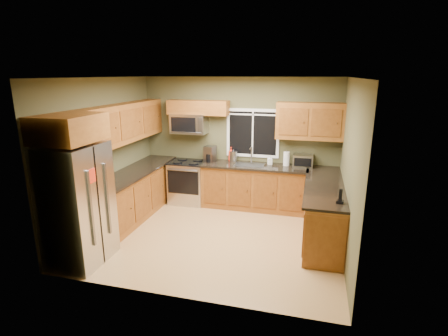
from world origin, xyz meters
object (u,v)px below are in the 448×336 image
at_px(range, 188,182).
at_px(kettle, 233,156).
at_px(coffee_maker, 210,154).
at_px(paper_towel_roll, 286,159).
at_px(toaster_oven, 303,161).
at_px(soap_bottle_a, 231,154).
at_px(microwave, 189,124).
at_px(cordless_phone, 340,199).
at_px(refrigerator, 78,205).
at_px(soap_bottle_b, 270,160).

relative_size(range, kettle, 3.35).
xyz_separation_m(coffee_maker, paper_towel_roll, (1.60, 0.07, -0.01)).
relative_size(toaster_oven, soap_bottle_a, 1.32).
height_order(coffee_maker, kettle, coffee_maker).
bearing_deg(range, microwave, 90.02).
bearing_deg(soap_bottle_a, cordless_phone, -44.16).
relative_size(range, toaster_oven, 2.36).
xyz_separation_m(toaster_oven, soap_bottle_a, (-1.52, 0.08, 0.03)).
distance_m(coffee_maker, soap_bottle_a, 0.45).
bearing_deg(soap_bottle_a, coffee_maker, -159.36).
distance_m(refrigerator, range, 2.89).
height_order(kettle, paper_towel_roll, paper_towel_roll).
xyz_separation_m(microwave, cordless_phone, (3.03, -1.97, -0.72)).
bearing_deg(toaster_oven, soap_bottle_a, 176.85).
bearing_deg(cordless_phone, microwave, 146.92).
xyz_separation_m(refrigerator, cordless_phone, (3.72, 0.93, 0.10)).
bearing_deg(soap_bottle_a, kettle, -36.29).
height_order(soap_bottle_b, cordless_phone, cordless_phone).
relative_size(range, soap_bottle_b, 4.96).
distance_m(soap_bottle_a, soap_bottle_b, 0.86).
height_order(kettle, soap_bottle_a, soap_bottle_a).
height_order(coffee_maker, soap_bottle_b, coffee_maker).
xyz_separation_m(microwave, kettle, (0.97, 0.04, -0.66)).
bearing_deg(range, soap_bottle_a, 14.36).
bearing_deg(range, toaster_oven, 3.48).
height_order(microwave, soap_bottle_a, microwave).
bearing_deg(paper_towel_roll, kettle, 178.23).
relative_size(soap_bottle_a, soap_bottle_b, 1.59).
relative_size(microwave, cordless_phone, 3.50).
relative_size(coffee_maker, soap_bottle_b, 1.77).
bearing_deg(toaster_oven, coffee_maker, -177.79).
height_order(refrigerator, coffee_maker, refrigerator).
bearing_deg(range, soap_bottle_b, 4.61).
bearing_deg(kettle, range, -169.44).
distance_m(range, cordless_phone, 3.58).
distance_m(range, microwave, 1.27).
bearing_deg(kettle, paper_towel_roll, -1.77).
relative_size(microwave, paper_towel_roll, 2.42).
xyz_separation_m(paper_towel_roll, cordless_phone, (0.95, -1.98, -0.08)).
bearing_deg(microwave, soap_bottle_a, 5.98).
bearing_deg(coffee_maker, soap_bottle_a, 20.64).
distance_m(kettle, soap_bottle_b, 0.78).
bearing_deg(microwave, range, -89.98).
xyz_separation_m(microwave, soap_bottle_a, (0.90, 0.09, -0.64)).
distance_m(range, toaster_oven, 2.49).
relative_size(coffee_maker, soap_bottle_a, 1.12).
xyz_separation_m(kettle, soap_bottle_b, (0.78, -0.04, -0.03)).
bearing_deg(soap_bottle_a, microwave, -174.02).
distance_m(coffee_maker, cordless_phone, 3.19).
distance_m(toaster_oven, cordless_phone, 2.08).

